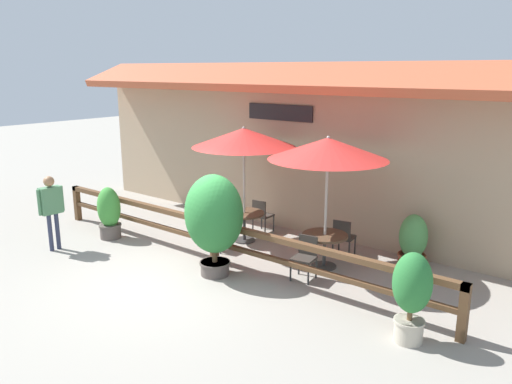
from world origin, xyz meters
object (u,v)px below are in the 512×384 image
Objects in this scene: patio_umbrella_near at (244,138)px; potted_plant_tall_tropical at (413,241)px; patio_umbrella_middle at (328,149)px; chair_middle_wallside at (343,236)px; chair_near_streetside at (221,229)px; chair_near_wallside at (262,214)px; potted_plant_small_flowering at (109,213)px; potted_plant_broad_leaf at (214,217)px; pedestrian at (51,203)px; potted_plant_entrance_palm at (412,292)px; chair_middle_streetside at (305,255)px; dining_table_near at (244,218)px; dining_table_middle at (325,241)px.

patio_umbrella_near reaches higher than potted_plant_tall_tropical.
patio_umbrella_middle reaches higher than chair_middle_wallside.
chair_middle_wallside is 0.77× the size of potted_plant_tall_tropical.
potted_plant_tall_tropical reaches higher than chair_near_streetside.
potted_plant_small_flowering reaches higher than chair_near_wallside.
potted_plant_broad_leaf is (0.88, -2.70, 0.74)m from chair_near_wallside.
chair_middle_wallside is 0.50× the size of pedestrian.
chair_middle_streetside is at bearing 158.13° from potted_plant_entrance_palm.
chair_near_wallside is 1.00× the size of chair_middle_streetside.
dining_table_near is 2.57m from chair_middle_streetside.
patio_umbrella_near is 3.21× the size of chair_near_wallside.
patio_umbrella_near is at bearing 174.50° from dining_table_middle.
potted_plant_small_flowering is (-7.63, 0.12, -0.17)m from potted_plant_entrance_palm.
chair_middle_streetside is at bearing 142.19° from chair_near_wallside.
potted_plant_entrance_palm is 1.28× the size of potted_plant_tall_tropical.
chair_middle_wallside is at bearing 57.75° from potted_plant_broad_leaf.
chair_near_wallside is 2.98m from chair_middle_streetside.
potted_plant_tall_tropical is (1.41, 1.98, 0.05)m from chair_middle_streetside.
patio_umbrella_near reaches higher than pedestrian.
dining_table_near is 3.07m from patio_umbrella_middle.
potted_plant_entrance_palm is at bearing -13.55° from chair_near_streetside.
chair_middle_streetside is 0.77× the size of potted_plant_tall_tropical.
patio_umbrella_middle is 2.16× the size of potted_plant_small_flowering.
potted_plant_small_flowering is (-5.12, -2.41, 0.15)m from chair_middle_wallside.
patio_umbrella_middle is at bearing -57.64° from pedestrian.
chair_near_wallside is at bearing 44.51° from potted_plant_small_flowering.
chair_near_streetside is 2.77m from chair_middle_wallside.
potted_plant_entrance_palm reaches higher than potted_plant_tall_tropical.
chair_middle_streetside is (0.01, -0.76, -2.03)m from patio_umbrella_middle.
chair_middle_wallside is 6.60m from pedestrian.
chair_near_streetside is 1.00× the size of chair_middle_wallside.
patio_umbrella_middle is 1.94m from dining_table_middle.
patio_umbrella_middle reaches higher than chair_near_streetside.
patio_umbrella_near is 1.00× the size of patio_umbrella_middle.
potted_plant_entrance_palm is at bearing -77.86° from pedestrian.
chair_near_streetside is at bearing -167.72° from dining_table_middle.
pedestrian reaches higher than potted_plant_entrance_palm.
patio_umbrella_middle is 3.21× the size of chair_middle_wallside.
potted_plant_entrance_palm is 3.21m from potted_plant_tall_tropical.
dining_table_middle is at bearing 145.07° from potted_plant_entrance_palm.
patio_umbrella_middle is at bearing 17.99° from potted_plant_small_flowering.
chair_near_wallside is at bearing 90.11° from chair_near_streetside.
dining_table_near is 0.46× the size of potted_plant_broad_leaf.
patio_umbrella_middle is 2.90× the size of dining_table_middle.
dining_table_middle is (2.36, -0.23, -1.94)m from patio_umbrella_near.
potted_plant_tall_tropical is (1.42, 1.23, -1.98)m from patio_umbrella_middle.
dining_table_near is at bearing 4.18° from chair_middle_wallside.
chair_near_streetside is (-0.06, -0.75, -2.03)m from patio_umbrella_near.
patio_umbrella_middle is at bearing 145.07° from potted_plant_entrance_palm.
chair_middle_streetside and chair_middle_wallside have the same top height.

